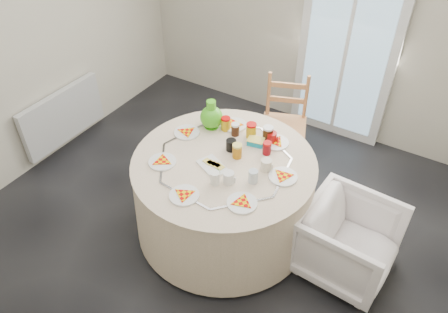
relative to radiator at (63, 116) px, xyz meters
The scene contains 14 objects.
floor 1.99m from the radiator, ahead, with size 4.00×4.00×0.00m, color black.
wall_back 2.80m from the radiator, 42.86° to the left, with size 4.00×0.02×2.60m, color #BCB5A3.
wall_left 0.94m from the radiator, 106.70° to the right, with size 0.02×4.00×2.60m, color #BCB5A3.
glass_door 3.00m from the radiator, 36.79° to the left, with size 1.00×0.08×2.10m, color silver.
radiator is the anchor object (origin of this frame).
table 2.04m from the radiator, ahead, with size 1.50×1.50×0.76m, color beige.
wooden_chair 2.28m from the radiator, 24.12° to the left, with size 0.42×0.40×0.95m, color #B76F3C, non-canonical shape.
armchair 3.08m from the radiator, ahead, with size 0.68×0.63×0.70m, color white.
place_settings 2.08m from the radiator, ahead, with size 1.18×1.18×0.02m, color white, non-canonical shape.
jar_cluster 2.10m from the radiator, ahead, with size 0.51×0.25×0.15m, color #9B5E20, non-canonical shape.
butter_tub 2.19m from the radiator, ahead, with size 0.13×0.10×0.05m, color #0E91B2.
green_pitcher 1.79m from the radiator, ahead, with size 0.19×0.19×0.25m, color green, non-canonical shape.
cheese_platter 2.04m from the radiator, ahead, with size 0.24×0.15×0.03m, color white, non-canonical shape.
mugs_glasses 2.23m from the radiator, ahead, with size 0.63×0.63×0.12m, color #A2A2A2, non-canonical shape.
Camera 1 is at (1.45, -2.13, 2.96)m, focal length 35.00 mm.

